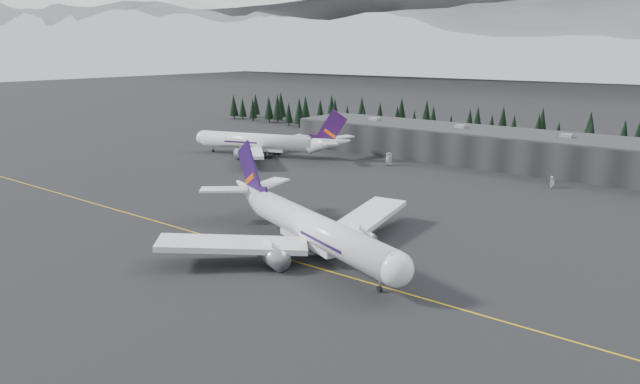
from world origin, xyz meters
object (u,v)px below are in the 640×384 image
Objects in this scene: jet_main at (304,224)px; jet_parked at (269,142)px; terminal at (484,146)px; gse_vehicle_b at (552,186)px; gse_vehicle_a at (389,164)px.

jet_main reaches higher than jet_parked.
jet_parked is at bearing -150.73° from terminal.
terminal reaches higher than gse_vehicle_b.
jet_parked reaches higher than gse_vehicle_b.
terminal is 85.52m from jet_parked.
jet_main reaches higher than gse_vehicle_b.
jet_parked is at bearing 156.61° from jet_main.
terminal is 40.63× the size of gse_vehicle_b.
jet_parked is at bearing 179.47° from gse_vehicle_a.
jet_main reaches higher than gse_vehicle_a.
jet_parked is at bearing -101.09° from gse_vehicle_b.
jet_parked is 13.65× the size of gse_vehicle_a.
jet_parked is (-74.61, -41.81, -0.55)m from terminal.
gse_vehicle_a is (-25.61, -28.44, -5.61)m from terminal.
jet_parked reaches higher than terminal.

